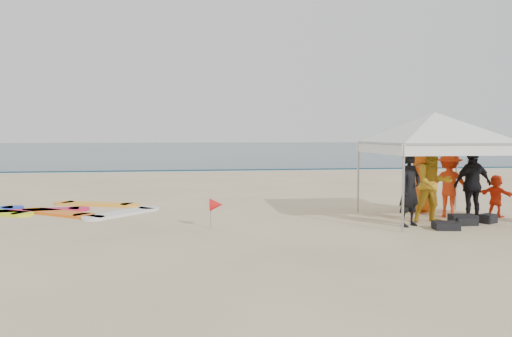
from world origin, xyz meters
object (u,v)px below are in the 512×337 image
object	(u,v)px
person_orange_a	(449,184)
person_black_b	(472,184)
marker_pennant	(216,205)
surfboard_spread	(32,211)
person_orange_b	(421,181)
canopy_tent	(435,113)
person_black_a	(410,188)
person_yellow	(433,183)
person_seated	(496,196)

from	to	relation	value
person_orange_a	person_black_b	bearing A→B (deg)	148.65
marker_pennant	surfboard_spread	xyz separation A→B (m)	(-4.58, 2.76, -0.46)
person_orange_b	canopy_tent	bearing A→B (deg)	51.52
canopy_tent	surfboard_spread	distance (m)	10.31
marker_pennant	person_orange_a	bearing A→B (deg)	6.25
surfboard_spread	person_black_a	bearing A→B (deg)	-19.90
person_yellow	marker_pennant	xyz separation A→B (m)	(-4.92, 0.07, -0.41)
person_orange_a	surfboard_spread	bearing A→B (deg)	14.62
person_orange_a	canopy_tent	size ratio (longest dim) A/B	0.41
person_yellow	person_orange_b	xyz separation A→B (m)	(0.43, 1.44, -0.09)
person_black_b	canopy_tent	xyz separation A→B (m)	(-0.88, 0.20, 1.67)
canopy_tent	marker_pennant	size ratio (longest dim) A/B	6.00
surfboard_spread	marker_pennant	bearing A→B (deg)	-31.09
person_seated	person_orange_b	bearing A→B (deg)	33.47
person_black_a	person_black_b	bearing A→B (deg)	-12.60
canopy_tent	surfboard_spread	world-z (taller)	canopy_tent
person_orange_a	canopy_tent	bearing A→B (deg)	54.23
person_orange_a	person_black_b	xyz separation A→B (m)	(0.31, -0.49, 0.04)
person_orange_a	person_orange_b	size ratio (longest dim) A/B	0.97
person_seated	canopy_tent	xyz separation A→B (m)	(-1.73, -0.17, 2.00)
person_black_b	canopy_tent	world-z (taller)	canopy_tent
surfboard_spread	person_yellow	bearing A→B (deg)	-16.61
person_black_b	canopy_tent	distance (m)	1.90
person_black_a	person_orange_a	xyz separation A→B (m)	(1.49, 1.04, -0.04)
person_seated	canopy_tent	distance (m)	2.65
person_black_b	marker_pennant	bearing A→B (deg)	-7.31
person_black_a	canopy_tent	xyz separation A→B (m)	(0.92, 0.74, 1.68)
person_seated	person_orange_a	bearing A→B (deg)	57.39
person_black_a	person_black_b	distance (m)	1.88
person_yellow	canopy_tent	bearing A→B (deg)	63.67
person_seated	canopy_tent	world-z (taller)	canopy_tent
person_yellow	person_orange_b	bearing A→B (deg)	74.56
canopy_tent	surfboard_spread	bearing A→B (deg)	165.89
person_orange_b	person_seated	world-z (taller)	person_orange_b
person_orange_a	person_seated	bearing A→B (deg)	-159.92
person_orange_a	person_orange_b	distance (m)	0.82
person_black_b	person_yellow	bearing A→B (deg)	1.87
person_yellow	marker_pennant	world-z (taller)	person_yellow
surfboard_spread	person_orange_a	bearing A→B (deg)	-11.77
person_orange_b	person_black_a	bearing A→B (deg)	30.98
canopy_tent	person_orange_b	bearing A→B (deg)	77.84
person_orange_b	marker_pennant	xyz separation A→B (m)	(-5.35, -1.37, -0.32)
person_yellow	person_seated	distance (m)	2.05
person_orange_b	surfboard_spread	bearing A→B (deg)	-34.32
person_yellow	marker_pennant	distance (m)	4.93
person_seated	surfboard_spread	world-z (taller)	person_seated
person_seated	person_black_b	bearing A→B (deg)	86.97
person_orange_b	surfboard_spread	distance (m)	10.06
person_yellow	surfboard_spread	distance (m)	9.95
person_black_a	person_yellow	size ratio (longest dim) A/B	0.92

